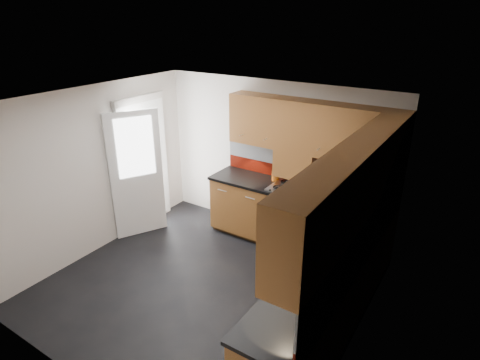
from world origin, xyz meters
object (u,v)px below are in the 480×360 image
Objects in this scene: utensil_pot at (276,174)px; food_processor at (339,235)px; toaster at (377,200)px; gas_hob at (290,188)px.

food_processor is (1.44, -1.28, 0.05)m from utensil_pot.
toaster is at bearing 85.98° from food_processor.
gas_hob is 1.57m from food_processor.
toaster is at bearing 4.54° from gas_hob.
gas_hob is at bearing -28.51° from utensil_pot.
gas_hob is 1.33× the size of utensil_pot.
toaster is (1.53, -0.08, 0.00)m from utensil_pot.
food_processor reaches higher than gas_hob.
food_processor is at bearing -94.02° from toaster.
utensil_pot reaches higher than gas_hob.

